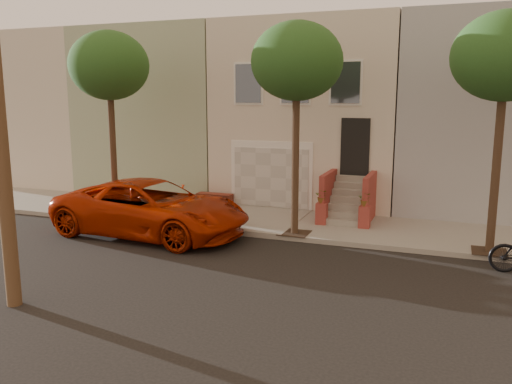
% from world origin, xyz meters
% --- Properties ---
extents(ground, '(90.00, 90.00, 0.00)m').
position_xyz_m(ground, '(0.00, 0.00, 0.00)').
color(ground, black).
rests_on(ground, ground).
extents(sidewalk, '(40.00, 3.70, 0.15)m').
position_xyz_m(sidewalk, '(0.00, 5.35, 0.07)').
color(sidewalk, gray).
rests_on(sidewalk, ground).
extents(house_row, '(33.10, 11.70, 7.00)m').
position_xyz_m(house_row, '(0.00, 11.19, 3.64)').
color(house_row, '#BAAF9F').
rests_on(house_row, sidewalk).
extents(tree_left, '(2.70, 2.57, 6.30)m').
position_xyz_m(tree_left, '(-5.50, 3.90, 5.26)').
color(tree_left, '#2D2116').
rests_on(tree_left, sidewalk).
extents(tree_mid, '(2.70, 2.57, 6.30)m').
position_xyz_m(tree_mid, '(1.00, 3.90, 5.26)').
color(tree_mid, '#2D2116').
rests_on(tree_mid, sidewalk).
extents(tree_right, '(2.70, 2.57, 6.30)m').
position_xyz_m(tree_right, '(6.50, 3.90, 5.26)').
color(tree_right, '#2D2116').
rests_on(tree_right, sidewalk).
extents(pickup_truck, '(6.40, 3.28, 1.73)m').
position_xyz_m(pickup_truck, '(-3.28, 2.64, 0.86)').
color(pickup_truck, '#A31D00').
rests_on(pickup_truck, ground).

